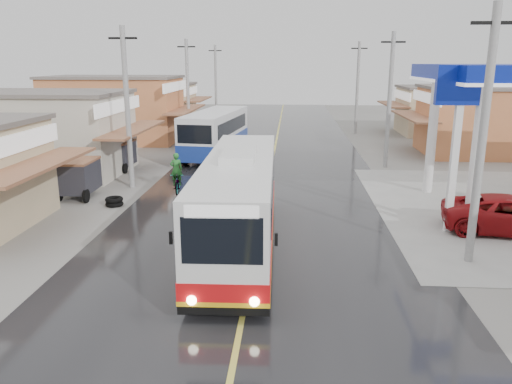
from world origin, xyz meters
TOP-DOWN VIEW (x-y plane):
  - ground at (0.00, 0.00)m, footprint 120.00×120.00m
  - road at (0.00, 15.00)m, footprint 12.00×90.00m
  - centre_line at (0.00, 15.00)m, footprint 0.15×90.00m
  - shopfronts_left at (-13.00, 18.00)m, footprint 11.00×44.00m
  - utility_poles_left at (-7.00, 16.00)m, footprint 1.60×50.00m
  - utility_poles_right at (7.00, 15.00)m, footprint 1.60×36.00m
  - coach_bus at (-0.56, 0.85)m, footprint 2.73×11.03m
  - second_bus at (-3.93, 17.86)m, footprint 3.61×9.40m
  - cyclist at (-4.41, 8.16)m, footprint 0.89×1.94m
  - tricycle_near at (-8.87, 6.89)m, footprint 1.60×2.38m
  - tricycle_far at (-9.00, 13.08)m, footprint 1.58×2.33m
  - tyre_stack at (-6.73, 5.52)m, footprint 0.80×0.80m

SIDE VIEW (x-z plane):
  - ground at x=0.00m, z-range 0.00..0.00m
  - shopfronts_left at x=-13.00m, z-range -2.60..2.60m
  - utility_poles_left at x=-7.00m, z-range -4.00..4.00m
  - utility_poles_right at x=7.00m, z-range -4.00..4.00m
  - road at x=0.00m, z-range 0.00..0.02m
  - centre_line at x=0.00m, z-range 0.02..0.03m
  - tyre_stack at x=-6.73m, z-range 0.00..0.41m
  - cyclist at x=-4.41m, z-range -0.35..1.67m
  - tricycle_far at x=-9.00m, z-range 0.12..1.87m
  - tricycle_near at x=-8.87m, z-range 0.13..1.95m
  - second_bus at x=-3.93m, z-range 0.12..3.16m
  - coach_bus at x=-0.56m, z-range -0.06..3.37m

